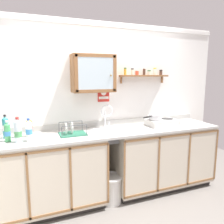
# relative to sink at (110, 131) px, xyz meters

# --- Properties ---
(floor) EXTENTS (6.17, 6.17, 0.00)m
(floor) POSITION_rel_sink_xyz_m (0.02, -0.42, -0.94)
(floor) COLOR slate
(floor) RESTS_ON ground
(back_wall) EXTENTS (3.77, 0.07, 2.44)m
(back_wall) POSITION_rel_sink_xyz_m (0.02, 0.30, 0.29)
(back_wall) COLOR white
(back_wall) RESTS_ON ground
(lower_cabinet_run) EXTENTS (1.41, 0.64, 0.93)m
(lower_cabinet_run) POSITION_rel_sink_xyz_m (-0.85, -0.04, -0.47)
(lower_cabinet_run) COLOR black
(lower_cabinet_run) RESTS_ON ground
(lower_cabinet_run_right) EXTENTS (1.55, 0.64, 0.93)m
(lower_cabinet_run_right) POSITION_rel_sink_xyz_m (0.82, -0.04, -0.47)
(lower_cabinet_run_right) COLOR black
(lower_cabinet_run_right) RESTS_ON ground
(countertop) EXTENTS (3.13, 0.66, 0.03)m
(countertop) POSITION_rel_sink_xyz_m (0.02, -0.04, 0.01)
(countertop) COLOR #B2B2AD
(countertop) RESTS_ON lower_cabinet_run
(backsplash) EXTENTS (3.13, 0.02, 0.08)m
(backsplash) POSITION_rel_sink_xyz_m (0.02, 0.27, 0.06)
(backsplash) COLOR #B2B2AD
(backsplash) RESTS_ON countertop
(sink) EXTENTS (0.48, 0.45, 0.48)m
(sink) POSITION_rel_sink_xyz_m (0.00, 0.00, 0.00)
(sink) COLOR silver
(sink) RESTS_ON countertop
(hot_plate_stove) EXTENTS (0.44, 0.30, 0.09)m
(hot_plate_stove) POSITION_rel_sink_xyz_m (0.83, -0.02, 0.07)
(hot_plate_stove) COLOR silver
(hot_plate_stove) RESTS_ON countertop
(saucepan) EXTENTS (0.35, 0.20, 0.08)m
(saucepan) POSITION_rel_sink_xyz_m (0.71, -0.00, 0.16)
(saucepan) COLOR silver
(saucepan) RESTS_ON hot_plate_stove
(bottle_juice_amber_0) EXTENTS (0.08, 0.08, 0.24)m
(bottle_juice_amber_0) POSITION_rel_sink_xyz_m (-1.03, 0.06, 0.13)
(bottle_juice_amber_0) COLOR gold
(bottle_juice_amber_0) RESTS_ON countertop
(bottle_detergent_teal_1) EXTENTS (0.07, 0.07, 0.28)m
(bottle_detergent_teal_1) POSITION_rel_sink_xyz_m (-1.29, 0.08, 0.15)
(bottle_detergent_teal_1) COLOR teal
(bottle_detergent_teal_1) RESTS_ON countertop
(bottle_opaque_white_2) EXTENTS (0.07, 0.07, 0.26)m
(bottle_opaque_white_2) POSITION_rel_sink_xyz_m (-1.04, -0.15, 0.14)
(bottle_opaque_white_2) COLOR white
(bottle_opaque_white_2) RESTS_ON countertop
(bottle_soda_green_3) EXTENTS (0.07, 0.07, 0.24)m
(bottle_soda_green_3) POSITION_rel_sink_xyz_m (-1.27, -0.07, 0.13)
(bottle_soda_green_3) COLOR #4CB266
(bottle_soda_green_3) RESTS_ON countertop
(bottle_water_blue_4) EXTENTS (0.08, 0.08, 0.24)m
(bottle_water_blue_4) POSITION_rel_sink_xyz_m (-1.16, 0.06, 0.13)
(bottle_water_blue_4) COLOR #8CB7E0
(bottle_water_blue_4) RESTS_ON countertop
(bottle_water_clear_5) EXTENTS (0.08, 0.08, 0.29)m
(bottle_water_clear_5) POSITION_rel_sink_xyz_m (-1.15, -0.16, 0.15)
(bottle_water_clear_5) COLOR silver
(bottle_water_clear_5) RESTS_ON countertop
(dish_rack) EXTENTS (0.33, 0.26, 0.16)m
(dish_rack) POSITION_rel_sink_xyz_m (-0.53, -0.05, 0.05)
(dish_rack) COLOR #26664C
(dish_rack) RESTS_ON countertop
(wall_cabinet) EXTENTS (0.58, 0.28, 0.50)m
(wall_cabinet) POSITION_rel_sink_xyz_m (-0.18, 0.15, 0.79)
(wall_cabinet) COLOR brown
(spice_shelf) EXTENTS (0.77, 0.14, 0.23)m
(spice_shelf) POSITION_rel_sink_xyz_m (0.63, 0.21, 0.77)
(spice_shelf) COLOR brown
(warning_sign) EXTENTS (0.18, 0.01, 0.21)m
(warning_sign) POSITION_rel_sink_xyz_m (0.00, 0.27, 0.49)
(warning_sign) COLOR #B2261E
(trash_bin) EXTENTS (0.31, 0.31, 0.38)m
(trash_bin) POSITION_rel_sink_xyz_m (-0.05, -0.18, -0.74)
(trash_bin) COLOR silver
(trash_bin) RESTS_ON ground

